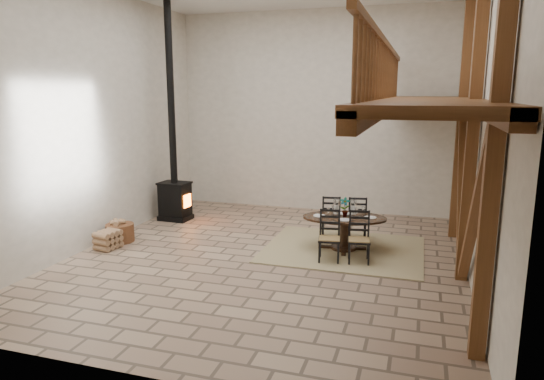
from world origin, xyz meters
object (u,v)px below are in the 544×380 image
(log_basket, at_px, (120,232))
(log_stack, at_px, (108,240))
(dining_table, at_px, (344,230))
(wood_stove, at_px, (174,174))

(log_basket, relative_size, log_stack, 1.06)
(log_basket, distance_m, log_stack, 0.49)
(dining_table, bearing_deg, log_basket, -178.47)
(log_basket, bearing_deg, dining_table, 10.44)
(dining_table, distance_m, log_stack, 4.60)
(log_stack, bearing_deg, log_basket, 96.98)
(wood_stove, distance_m, log_stack, 2.56)
(log_basket, bearing_deg, wood_stove, 82.35)
(dining_table, bearing_deg, wood_stove, 156.89)
(log_basket, bearing_deg, log_stack, -83.02)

